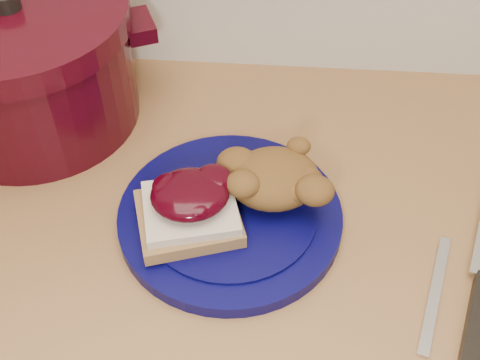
# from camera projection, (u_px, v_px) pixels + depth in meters

# --- Properties ---
(plate) EXTENTS (0.31, 0.31, 0.02)m
(plate) POSITION_uv_depth(u_px,v_px,m) (230.00, 216.00, 0.70)
(plate) COLOR #05043C
(plate) RESTS_ON wood_countertop
(sandwich) EXTENTS (0.13, 0.13, 0.05)m
(sandwich) POSITION_uv_depth(u_px,v_px,m) (189.00, 207.00, 0.66)
(sandwich) COLOR olive
(sandwich) RESTS_ON plate
(stuffing_mound) EXTENTS (0.12, 0.11, 0.05)m
(stuffing_mound) POSITION_uv_depth(u_px,v_px,m) (274.00, 178.00, 0.69)
(stuffing_mound) COLOR brown
(stuffing_mound) RESTS_ON plate
(butter_knife) EXTENTS (0.06, 0.15, 0.00)m
(butter_knife) POSITION_uv_depth(u_px,v_px,m) (435.00, 293.00, 0.64)
(butter_knife) COLOR silver
(butter_knife) RESTS_ON wood_countertop
(dutch_oven) EXTENTS (0.38, 0.38, 0.18)m
(dutch_oven) POSITION_uv_depth(u_px,v_px,m) (25.00, 65.00, 0.78)
(dutch_oven) COLOR #32050D
(dutch_oven) RESTS_ON wood_countertop
(pepper_grinder) EXTENTS (0.07, 0.07, 0.12)m
(pepper_grinder) POSITION_uv_depth(u_px,v_px,m) (50.00, 61.00, 0.82)
(pepper_grinder) COLOR black
(pepper_grinder) RESTS_ON wood_countertop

